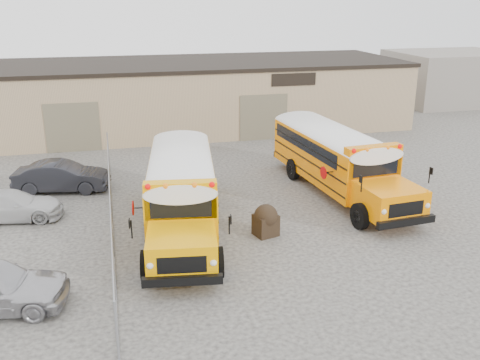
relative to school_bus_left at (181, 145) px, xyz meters
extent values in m
plane|color=#312F2D|center=(2.31, -8.44, -1.76)|extent=(120.00, 120.00, 0.00)
cube|color=tan|center=(2.31, 11.56, 0.49)|extent=(30.00, 10.00, 4.50)
cube|color=black|center=(2.31, 11.56, 2.79)|extent=(30.20, 10.20, 0.25)
cube|color=black|center=(8.31, 6.54, 2.14)|extent=(3.00, 0.08, 0.80)
cube|color=brown|center=(-5.69, 6.54, -0.26)|extent=(3.20, 0.08, 3.00)
cube|color=brown|center=(6.31, 6.54, -0.26)|extent=(3.20, 0.08, 3.00)
cylinder|color=gray|center=(-3.69, -14.44, -0.86)|extent=(0.07, 0.07, 1.80)
cylinder|color=gray|center=(-3.69, -11.44, -0.86)|extent=(0.07, 0.07, 1.80)
cylinder|color=gray|center=(-3.69, -8.44, -0.86)|extent=(0.07, 0.07, 1.80)
cylinder|color=gray|center=(-3.69, -5.44, -0.86)|extent=(0.07, 0.07, 1.80)
cylinder|color=gray|center=(-3.69, -2.44, -0.86)|extent=(0.07, 0.07, 1.80)
cylinder|color=gray|center=(-3.69, 0.56, -0.86)|extent=(0.07, 0.07, 1.80)
cylinder|color=gray|center=(-3.69, 3.56, -0.86)|extent=(0.07, 0.07, 1.80)
cylinder|color=gray|center=(-3.69, -5.44, 0.02)|extent=(0.05, 18.00, 0.05)
cylinder|color=gray|center=(-3.69, -5.44, -1.71)|extent=(0.05, 18.00, 0.05)
cube|color=gray|center=(-3.69, -5.44, -0.86)|extent=(0.02, 18.00, 1.70)
cube|color=gray|center=(26.31, 15.56, 0.44)|extent=(10.00, 8.00, 4.40)
cube|color=#FFA600|center=(0.06, 0.45, -0.18)|extent=(3.62, 8.08, 2.10)
cube|color=#FFA600|center=(-0.63, -4.54, -0.64)|extent=(2.55, 2.55, 1.18)
cube|color=black|center=(-0.47, -3.40, 0.41)|extent=(2.09, 0.35, 0.77)
cube|color=white|center=(0.06, 0.45, 1.03)|extent=(3.63, 8.16, 0.41)
cube|color=#FFA600|center=(-0.44, -3.16, 1.06)|extent=(2.56, 0.86, 0.37)
sphere|color=#E50705|center=(-1.54, -3.25, 1.18)|extent=(0.21, 0.21, 0.21)
sphere|color=#E50705|center=(0.59, -3.55, 1.18)|extent=(0.21, 0.21, 0.21)
sphere|color=orange|center=(-0.96, -3.33, 1.18)|extent=(0.21, 0.21, 0.21)
sphere|color=orange|center=(0.01, -3.46, 1.18)|extent=(0.21, 0.21, 0.21)
cube|color=black|center=(-0.80, -5.74, -1.11)|extent=(2.52, 0.57, 0.29)
cube|color=black|center=(0.61, 4.37, -1.11)|extent=(2.52, 0.55, 0.29)
cube|color=black|center=(0.06, 0.45, -0.25)|extent=(3.64, 7.93, 0.06)
cube|color=black|center=(0.11, 0.75, 0.41)|extent=(3.48, 6.87, 0.64)
cylinder|color=black|center=(-1.83, -4.25, -1.23)|extent=(0.43, 1.10, 1.07)
cylinder|color=black|center=(0.59, -4.59, -1.23)|extent=(0.43, 1.10, 1.07)
cylinder|color=black|center=(-0.93, 2.16, -1.23)|extent=(0.43, 1.10, 1.07)
cylinder|color=black|center=(1.49, 1.82, -1.23)|extent=(0.43, 1.10, 1.07)
cylinder|color=#BF0505|center=(-2.04, -1.96, -0.05)|extent=(0.11, 0.57, 0.57)
cube|color=#FF8300|center=(6.36, 3.16, -0.15)|extent=(3.30, 8.15, 2.14)
cube|color=#FF8300|center=(6.80, -1.94, -0.62)|extent=(2.49, 2.49, 1.20)
cube|color=black|center=(6.70, -0.77, 0.45)|extent=(2.14, 0.25, 0.78)
cube|color=white|center=(6.36, 3.16, 1.08)|extent=(3.30, 8.23, 0.42)
cube|color=#FF8300|center=(6.68, -0.53, 1.11)|extent=(2.60, 0.74, 0.38)
sphere|color=#E50705|center=(5.61, -0.87, 1.24)|extent=(0.21, 0.21, 0.21)
sphere|color=#E50705|center=(7.80, -0.68, 1.24)|extent=(0.21, 0.21, 0.21)
sphere|color=orange|center=(6.21, -0.82, 1.24)|extent=(0.21, 0.21, 0.21)
sphere|color=orange|center=(7.19, -0.73, 1.24)|extent=(0.21, 0.21, 0.21)
cube|color=black|center=(6.91, -3.17, -1.09)|extent=(2.57, 0.45, 0.29)
cube|color=black|center=(6.01, 7.19, -1.09)|extent=(2.57, 0.43, 0.29)
cube|color=black|center=(6.36, 3.16, -0.23)|extent=(3.32, 7.99, 0.06)
cube|color=black|center=(6.33, 3.48, 0.45)|extent=(3.22, 6.90, 0.65)
cylinder|color=black|center=(5.55, -1.93, -1.22)|extent=(0.39, 1.11, 1.09)
cylinder|color=black|center=(8.03, -1.72, -1.22)|extent=(0.39, 1.11, 1.09)
cylinder|color=black|center=(4.98, 4.64, -1.22)|extent=(0.39, 1.11, 1.09)
cylinder|color=black|center=(7.46, 4.86, -1.22)|extent=(0.39, 1.11, 1.09)
cylinder|color=#BF0505|center=(4.82, 0.30, -0.02)|extent=(0.08, 0.59, 0.59)
cube|color=black|center=(2.21, -7.87, -1.33)|extent=(1.04, 0.98, 0.86)
sphere|color=black|center=(2.21, -7.87, -0.95)|extent=(0.95, 0.95, 0.95)
imported|color=silver|center=(-7.86, -3.75, -1.14)|extent=(4.49, 2.21, 1.25)
imported|color=black|center=(-5.96, -0.59, -1.03)|extent=(4.67, 2.32, 1.47)
camera|label=1|loc=(-3.42, -26.47, 7.23)|focal=40.00mm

